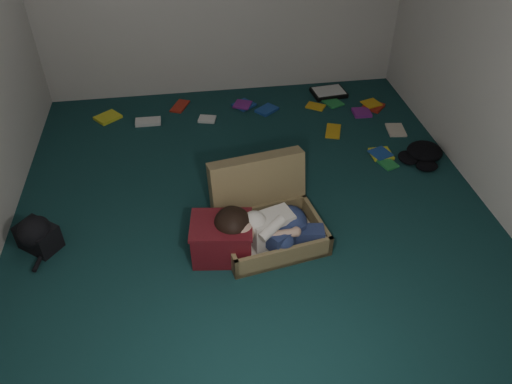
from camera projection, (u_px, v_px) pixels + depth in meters
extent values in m
plane|color=#14393A|center=(253.00, 213.00, 4.22)|extent=(4.50, 4.50, 0.00)
plane|color=silver|center=(350.00, 361.00, 1.68)|extent=(4.50, 0.00, 4.50)
cube|color=olive|center=(272.00, 234.00, 3.89)|extent=(0.86, 0.68, 0.18)
cube|color=silver|center=(272.00, 239.00, 3.92)|extent=(0.78, 0.60, 0.02)
cube|color=olive|center=(258.00, 188.00, 4.04)|extent=(0.81, 0.37, 0.57)
cube|color=white|center=(271.00, 228.00, 3.81)|extent=(0.37, 0.28, 0.24)
sphere|color=tan|center=(241.00, 231.00, 3.68)|extent=(0.21, 0.21, 0.21)
ellipsoid|color=black|center=(233.00, 224.00, 3.69)|extent=(0.28, 0.29, 0.24)
ellipsoid|color=navy|center=(291.00, 222.00, 3.86)|extent=(0.26, 0.29, 0.24)
cube|color=navy|center=(286.00, 236.00, 3.75)|extent=(0.32, 0.28, 0.16)
cube|color=navy|center=(306.00, 235.00, 3.80)|extent=(0.28, 0.17, 0.12)
sphere|color=white|center=(317.00, 231.00, 3.87)|extent=(0.12, 0.12, 0.12)
sphere|color=white|center=(321.00, 239.00, 3.82)|extent=(0.11, 0.11, 0.11)
cylinder|color=tan|center=(285.00, 234.00, 3.69)|extent=(0.21, 0.10, 0.07)
cube|color=#5D121A|center=(222.00, 240.00, 3.76)|extent=(0.48, 0.40, 0.29)
cube|color=#5D121A|center=(221.00, 225.00, 3.66)|extent=(0.50, 0.42, 0.02)
cube|color=black|center=(329.00, 93.00, 5.84)|extent=(0.41, 0.32, 0.05)
cube|color=white|center=(329.00, 91.00, 5.83)|extent=(0.37, 0.28, 0.01)
cube|color=yellow|center=(108.00, 118.00, 5.42)|extent=(0.22, 0.16, 0.02)
cube|color=#AE2617|center=(180.00, 106.00, 5.62)|extent=(0.27, 0.26, 0.02)
cube|color=white|center=(207.00, 119.00, 5.40)|extent=(0.22, 0.25, 0.02)
cube|color=#1C4699|center=(267.00, 110.00, 5.55)|extent=(0.23, 0.26, 0.02)
cube|color=gold|center=(316.00, 106.00, 5.62)|extent=(0.27, 0.25, 0.02)
cube|color=green|center=(331.00, 101.00, 5.71)|extent=(0.23, 0.18, 0.02)
cube|color=#802288|center=(362.00, 113.00, 5.50)|extent=(0.27, 0.27, 0.02)
cube|color=beige|center=(396.00, 130.00, 5.23)|extent=(0.20, 0.25, 0.02)
cube|color=yellow|center=(381.00, 154.00, 4.88)|extent=(0.24, 0.27, 0.02)
cube|color=#AE2617|center=(373.00, 107.00, 5.61)|extent=(0.27, 0.24, 0.02)
cube|color=white|center=(148.00, 122.00, 5.35)|extent=(0.24, 0.20, 0.02)
cube|color=#1C4699|center=(244.00, 105.00, 5.64)|extent=(0.27, 0.27, 0.02)
cube|color=gold|center=(333.00, 131.00, 5.21)|extent=(0.19, 0.23, 0.02)
cube|color=green|center=(387.00, 163.00, 4.77)|extent=(0.25, 0.27, 0.02)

